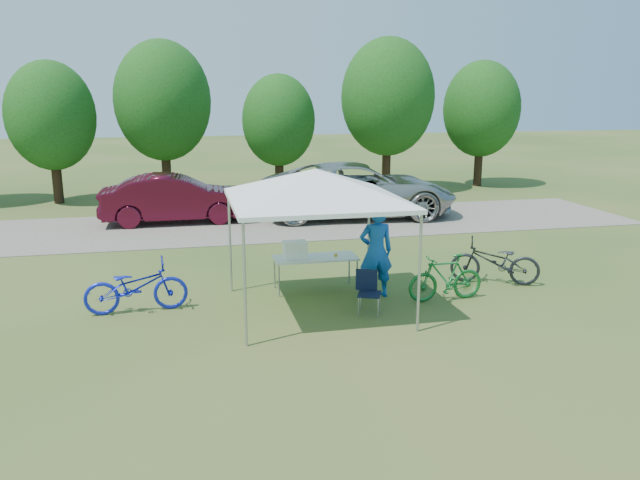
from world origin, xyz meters
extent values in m
plane|color=#2D5119|center=(0.00, 0.00, 0.00)|extent=(100.00, 100.00, 0.00)
cube|color=gray|center=(0.00, 8.00, 0.01)|extent=(24.00, 5.00, 0.02)
cylinder|color=#A5A5AA|center=(-1.50, -1.50, 1.05)|extent=(0.05, 0.05, 2.10)
cylinder|color=#A5A5AA|center=(1.50, -1.50, 1.05)|extent=(0.05, 0.05, 2.10)
cylinder|color=#A5A5AA|center=(-1.50, 1.50, 1.05)|extent=(0.05, 0.05, 2.10)
cylinder|color=#A5A5AA|center=(1.50, 1.50, 1.05)|extent=(0.05, 0.05, 2.10)
cube|color=white|center=(0.00, 0.00, 2.14)|extent=(3.15, 3.15, 0.08)
pyramid|color=white|center=(0.00, 0.00, 2.73)|extent=(4.53, 4.53, 0.55)
cylinder|color=#382314|center=(-7.00, 13.70, 0.88)|extent=(0.36, 0.36, 1.75)
ellipsoid|color=#144711|center=(-7.00, 13.70, 3.25)|extent=(3.20, 3.20, 4.00)
cylinder|color=#382314|center=(-3.00, 14.30, 1.01)|extent=(0.36, 0.36, 2.03)
ellipsoid|color=#144711|center=(-3.00, 14.30, 3.77)|extent=(3.71, 3.71, 4.64)
cylinder|color=#382314|center=(1.50, 14.10, 0.80)|extent=(0.36, 0.36, 1.61)
ellipsoid|color=#144711|center=(1.50, 14.10, 2.99)|extent=(2.94, 2.94, 3.68)
cylinder|color=#382314|center=(6.00, 13.80, 1.05)|extent=(0.36, 0.36, 2.10)
ellipsoid|color=#144711|center=(6.00, 13.80, 3.90)|extent=(3.84, 3.84, 4.80)
cylinder|color=#382314|center=(10.50, 14.40, 0.91)|extent=(0.36, 0.36, 1.82)
ellipsoid|color=#144711|center=(10.50, 14.40, 3.38)|extent=(3.33, 3.33, 4.16)
cube|color=white|center=(0.25, 1.21, 0.70)|extent=(1.75, 0.73, 0.04)
cylinder|color=#A5A5AA|center=(-0.58, 0.90, 0.34)|extent=(0.04, 0.04, 0.68)
cylinder|color=#A5A5AA|center=(1.08, 0.90, 0.34)|extent=(0.04, 0.04, 0.68)
cylinder|color=#A5A5AA|center=(-0.58, 1.53, 0.34)|extent=(0.04, 0.04, 0.68)
cylinder|color=#A5A5AA|center=(1.08, 1.53, 0.34)|extent=(0.04, 0.04, 0.68)
cube|color=black|center=(0.94, -0.45, 0.39)|extent=(0.54, 0.54, 0.04)
cube|color=black|center=(0.94, -0.25, 0.61)|extent=(0.40, 0.19, 0.41)
cylinder|color=#A5A5AA|center=(0.75, -0.63, 0.18)|extent=(0.02, 0.02, 0.37)
cylinder|color=#A5A5AA|center=(1.12, -0.63, 0.18)|extent=(0.02, 0.02, 0.37)
cylinder|color=#A5A5AA|center=(0.75, -0.26, 0.18)|extent=(0.02, 0.02, 0.37)
cylinder|color=#A5A5AA|center=(1.12, -0.26, 0.18)|extent=(0.02, 0.02, 0.37)
cube|color=white|center=(-0.18, 1.21, 0.88)|extent=(0.47, 0.31, 0.31)
cube|color=white|center=(-0.18, 1.21, 1.06)|extent=(0.49, 0.34, 0.04)
cylinder|color=gold|center=(0.68, 1.16, 0.75)|extent=(0.08, 0.08, 0.06)
imported|color=#1550AE|center=(1.36, 0.51, 0.96)|extent=(0.71, 0.47, 1.91)
imported|color=#1521BD|center=(-3.36, 0.61, 0.50)|extent=(1.96, 0.80, 1.01)
imported|color=#166529|center=(2.66, -0.03, 0.48)|extent=(1.60, 0.50, 0.95)
imported|color=black|center=(4.16, 0.78, 0.50)|extent=(2.00, 1.42, 1.00)
imported|color=#B1B1AD|center=(3.33, 8.71, 0.92)|extent=(6.71, 3.52, 1.80)
imported|color=#490C1C|center=(-2.65, 9.01, 0.79)|extent=(4.68, 1.66, 1.54)
camera|label=1|loc=(-2.40, -11.17, 4.10)|focal=35.00mm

